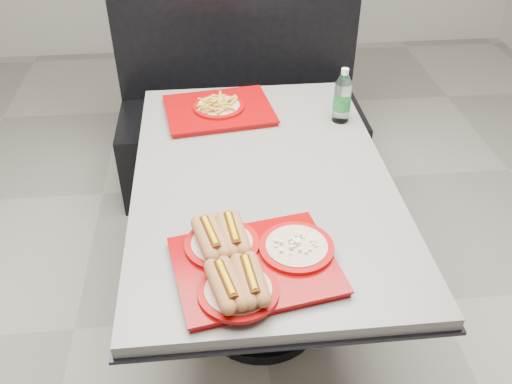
{
  "coord_description": "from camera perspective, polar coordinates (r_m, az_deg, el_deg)",
  "views": [
    {
      "loc": [
        -0.18,
        -1.56,
        1.85
      ],
      "look_at": [
        -0.04,
        -0.21,
        0.83
      ],
      "focal_mm": 38.0,
      "sensor_mm": 36.0,
      "label": 1
    }
  ],
  "objects": [
    {
      "name": "tray_far",
      "position": [
        2.29,
        -3.95,
        8.84
      ],
      "size": [
        0.48,
        0.4,
        0.09
      ],
      "rotation": [
        0.0,
        0.0,
        0.14
      ],
      "color": "#8A0305",
      "rests_on": "diner_table"
    },
    {
      "name": "diner_table",
      "position": [
        2.01,
        0.61,
        -1.98
      ],
      "size": [
        0.92,
        1.42,
        0.75
      ],
      "color": "black",
      "rests_on": "ground"
    },
    {
      "name": "water_bottle",
      "position": [
        2.22,
        9.06,
        9.68
      ],
      "size": [
        0.07,
        0.07,
        0.23
      ],
      "rotation": [
        0.0,
        0.0,
        -0.14
      ],
      "color": "silver",
      "rests_on": "diner_table"
    },
    {
      "name": "ground",
      "position": [
        2.43,
        0.52,
        -12.78
      ],
      "size": [
        6.0,
        6.0,
        0.0
      ],
      "primitive_type": "plane",
      "color": "gray",
      "rests_on": "ground"
    },
    {
      "name": "tray_near",
      "position": [
        1.53,
        -0.81,
        -7.27
      ],
      "size": [
        0.5,
        0.43,
        0.1
      ],
      "rotation": [
        0.0,
        0.0,
        0.18
      ],
      "color": "#8A0305",
      "rests_on": "diner_table"
    },
    {
      "name": "booth_bench",
      "position": [
        3.03,
        -1.68,
        8.36
      ],
      "size": [
        1.3,
        0.57,
        1.35
      ],
      "color": "black",
      "rests_on": "ground"
    }
  ]
}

